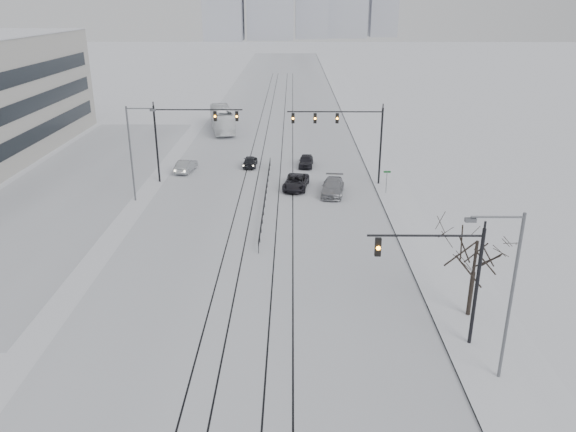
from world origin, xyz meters
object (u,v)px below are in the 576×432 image
at_px(bare_tree, 476,249).
at_px(sedan_nb_front, 296,182).
at_px(traffic_mast_near, 448,271).
at_px(box_truck, 222,120).
at_px(sedan_sb_inner, 250,161).
at_px(sedan_nb_right, 333,187).
at_px(sedan_nb_far, 306,161).
at_px(sedan_sb_outer, 186,166).

xyz_separation_m(bare_tree, sedan_nb_front, (-10.28, 24.66, -3.81)).
relative_size(traffic_mast_near, box_truck, 0.59).
distance_m(bare_tree, sedan_sb_inner, 36.43).
xyz_separation_m(sedan_nb_right, sedan_nb_far, (-2.41, 9.95, -0.08)).
height_order(sedan_nb_far, box_truck, box_truck).
bearing_deg(sedan_nb_front, sedan_nb_right, -17.61).
height_order(bare_tree, box_truck, bare_tree).
height_order(bare_tree, sedan_sb_outer, bare_tree).
bearing_deg(traffic_mast_near, sedan_nb_front, 105.88).
height_order(traffic_mast_near, sedan_nb_front, traffic_mast_near).
distance_m(traffic_mast_near, box_truck, 57.92).
distance_m(sedan_sb_outer, sedan_nb_far, 13.62).
bearing_deg(sedan_sb_outer, sedan_sb_inner, -153.85).
bearing_deg(sedan_nb_far, bare_tree, -69.80).
height_order(traffic_mast_near, sedan_nb_right, traffic_mast_near).
height_order(sedan_nb_right, sedan_nb_far, sedan_nb_right).
height_order(sedan_sb_outer, sedan_nb_front, sedan_sb_outer).
distance_m(sedan_sb_inner, sedan_sb_outer, 7.33).
height_order(sedan_sb_inner, sedan_nb_far, sedan_nb_far).
relative_size(traffic_mast_near, sedan_nb_far, 1.80).
height_order(sedan_sb_outer, sedan_nb_right, sedan_nb_right).
relative_size(traffic_mast_near, bare_tree, 1.15).
bearing_deg(sedan_nb_right, bare_tree, -65.64).
bearing_deg(sedan_sb_outer, sedan_nb_right, 163.14).
bearing_deg(sedan_nb_front, sedan_nb_far, 90.11).
xyz_separation_m(traffic_mast_near, sedan_nb_front, (-7.87, 27.66, -3.88)).
distance_m(sedan_nb_right, box_truck, 32.25).
height_order(bare_tree, sedan_sb_inner, bare_tree).
distance_m(traffic_mast_near, sedan_nb_front, 29.02).
bearing_deg(traffic_mast_near, sedan_sb_inner, 110.12).
height_order(traffic_mast_near, bare_tree, traffic_mast_near).
bearing_deg(sedan_nb_front, box_truck, 119.86).
relative_size(sedan_sb_outer, sedan_nb_front, 0.84).
bearing_deg(sedan_nb_front, sedan_sb_outer, 162.60).
relative_size(bare_tree, sedan_sb_outer, 1.47).
bearing_deg(sedan_sb_inner, sedan_nb_far, -177.64).
bearing_deg(bare_tree, traffic_mast_near, -128.76).
relative_size(bare_tree, sedan_nb_far, 1.57).
xyz_separation_m(traffic_mast_near, sedan_sb_outer, (-20.10, 33.59, -3.88)).
bearing_deg(traffic_mast_near, box_truck, 108.66).
bearing_deg(sedan_sb_outer, bare_tree, 135.41).
distance_m(bare_tree, sedan_nb_far, 34.29).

